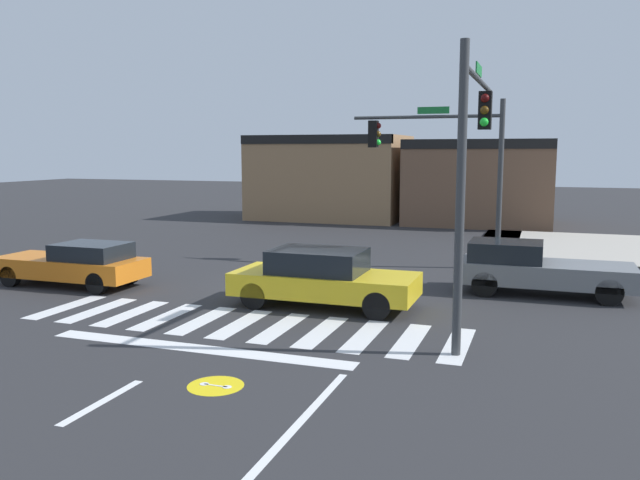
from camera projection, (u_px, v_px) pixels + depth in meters
ground_plane at (307, 286)px, 19.28m from camera, size 120.00×120.00×0.00m
crosswalk_near at (240, 324)px, 15.07m from camera, size 10.52×2.63×0.01m
lane_markings at (80, 468)px, 8.22m from camera, size 6.80×18.75×0.01m
bike_detector_marking at (216, 386)px, 11.10m from camera, size 0.98×0.98×0.01m
curb_corner_northeast at (594, 252)px, 25.30m from camera, size 10.00×10.60×0.15m
storefront_row at (397, 179)px, 37.30m from camera, size 17.04×6.38×4.91m
traffic_signal_northeast at (443, 154)px, 22.36m from camera, size 5.24×0.32×5.75m
traffic_signal_southeast at (474, 141)px, 14.12m from camera, size 0.32×5.95×6.09m
car_gray at (536, 268)px, 18.14m from camera, size 4.66×1.86×1.47m
car_orange at (75, 264)px, 19.28m from camera, size 4.56×1.73×1.32m
car_yellow at (323, 277)px, 16.71m from camera, size 4.75×1.94×1.49m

